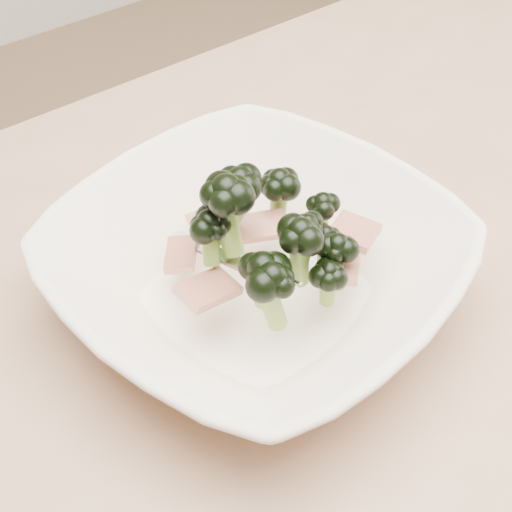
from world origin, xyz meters
The scene contains 2 objects.
dining_table centered at (0.00, 0.00, 0.65)m, with size 1.20×0.80×0.75m.
broccoli_dish centered at (-0.10, 0.03, 0.79)m, with size 0.36×0.36×0.14m.
Camera 1 is at (-0.35, -0.28, 1.20)m, focal length 50.00 mm.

